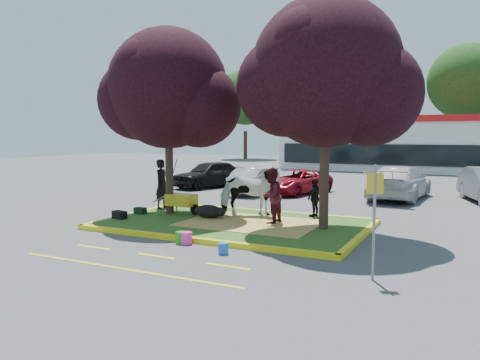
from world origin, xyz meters
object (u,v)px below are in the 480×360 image
at_px(calf, 209,211).
at_px(bucket_pink, 186,238).
at_px(handler, 162,184).
at_px(car_silver, 254,181).
at_px(bucket_blue, 223,248).
at_px(wheelbarrow, 182,200).
at_px(bucket_green, 181,238).
at_px(sign_post, 374,210).
at_px(car_black, 210,174).
at_px(cow, 249,191).

bearing_deg(calf, bucket_pink, -46.67).
distance_m(handler, car_silver, 6.76).
height_order(handler, car_silver, handler).
bearing_deg(car_silver, bucket_blue, 106.05).
relative_size(wheelbarrow, bucket_green, 5.72).
relative_size(sign_post, car_silver, 0.60).
height_order(wheelbarrow, car_black, car_black).
distance_m(bucket_pink, bucket_blue, 1.47).
bearing_deg(car_silver, bucket_green, 99.36).
height_order(car_black, car_silver, car_black).
bearing_deg(cow, bucket_blue, 178.42).
relative_size(sign_post, bucket_pink, 7.09).
bearing_deg(handler, calf, -111.39).
bearing_deg(handler, bucket_green, -139.40).
distance_m(bucket_green, car_black, 13.53).
bearing_deg(sign_post, cow, 115.67).
bearing_deg(bucket_green, bucket_blue, -16.71).
distance_m(car_black, car_silver, 3.62).
xyz_separation_m(wheelbarrow, sign_post, (7.47, -4.28, 0.82)).
xyz_separation_m(cow, bucket_blue, (1.32, -4.29, -0.89)).
bearing_deg(bucket_blue, cow, 107.04).
distance_m(calf, car_silver, 7.92).
height_order(handler, bucket_pink, handler).
distance_m(wheelbarrow, car_silver, 7.38).
xyz_separation_m(calf, handler, (-2.62, 0.99, 0.71)).
height_order(bucket_pink, bucket_blue, bucket_pink).
height_order(wheelbarrow, sign_post, sign_post).
height_order(cow, car_black, cow).
xyz_separation_m(cow, wheelbarrow, (-2.43, -0.49, -0.40)).
xyz_separation_m(calf, car_black, (-5.23, 9.06, 0.38)).
bearing_deg(cow, car_black, 19.02).
height_order(wheelbarrow, car_silver, car_silver).
height_order(calf, bucket_pink, calf).
relative_size(handler, car_black, 0.42).
bearing_deg(wheelbarrow, bucket_pink, -52.85).
xyz_separation_m(cow, bucket_green, (-0.25, -3.82, -0.87)).
xyz_separation_m(handler, car_black, (-2.60, 8.07, -0.33)).
distance_m(bucket_green, car_silver, 11.05).
relative_size(handler, bucket_pink, 5.61).
bearing_deg(car_black, sign_post, -28.91).
height_order(handler, sign_post, sign_post).
xyz_separation_m(cow, car_black, (-6.35, 8.24, -0.28)).
bearing_deg(car_silver, sign_post, 119.55).
xyz_separation_m(bucket_green, car_silver, (-2.76, 10.69, 0.49)).
bearing_deg(car_silver, car_black, -27.38).
relative_size(handler, wheelbarrow, 1.01).
xyz_separation_m(wheelbarrow, bucket_blue, (3.75, -3.80, -0.49)).
bearing_deg(bucket_blue, car_silver, 111.17).
bearing_deg(cow, wheelbarrow, 82.83).
xyz_separation_m(calf, bucket_green, (0.88, -3.00, -0.21)).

